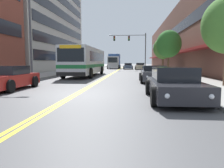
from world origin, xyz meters
The scene contains 20 objects.
ground_plane centered at (0.00, 37.00, 0.00)m, with size 240.00×240.00×0.00m, color #4C4C4F.
sidewalk_left centered at (-7.50, 37.00, 0.07)m, with size 3.99×106.00×0.13m.
sidewalk_right centered at (7.50, 37.00, 0.07)m, with size 3.99×106.00×0.13m.
centre_line centered at (0.00, 37.00, 0.00)m, with size 0.34×106.00×0.01m.
office_tower_left centered at (-15.72, 29.38, 11.14)m, with size 12.08×27.82×22.27m.
storefront_row_right centered at (13.72, 37.00, 5.37)m, with size 9.10×68.00×10.74m.
city_bus centered at (-2.47, 14.09, 1.70)m, with size 2.91×12.11×3.00m.
car_red_parked_left_near centered at (-4.29, 1.66, 0.62)m, with size 2.07×4.54×1.33m.
car_white_parked_left_mid centered at (-4.32, 28.88, 0.65)m, with size 2.10×4.25×1.42m.
car_charcoal_parked_right_foreground centered at (4.38, -0.97, 0.62)m, with size 2.11×4.80×1.33m.
car_dark_grey_parked_right_mid centered at (4.37, 7.10, 0.60)m, with size 2.21×4.43×1.27m.
car_champagne_parked_right_far centered at (4.29, 35.04, 0.64)m, with size 2.14×4.83×1.35m.
car_beige_parked_right_end centered at (4.35, 41.62, 0.59)m, with size 1.98×4.35×1.28m.
car_slate_blue_moving_lead centered at (1.82, 36.77, 0.62)m, with size 2.02×4.69×1.30m.
box_truck centered at (-1.58, 41.47, 1.72)m, with size 2.76×7.12×3.38m.
traffic_signal_mast centered at (2.81, 32.96, 5.04)m, with size 7.21×0.38×7.04m.
street_lamp_left_near centered at (-5.07, 6.73, 4.66)m, with size 1.83×0.28×7.92m.
street_tree_right_mid centered at (6.76, 15.37, 3.56)m, with size 2.79×2.79×4.97m.
street_tree_right_far centered at (7.60, 26.00, 3.71)m, with size 3.14×3.14×5.32m.
fire_hydrant centered at (5.95, 10.92, 0.60)m, with size 0.33×0.25×0.94m.
Camera 1 is at (2.67, -10.01, 1.55)m, focal length 35.00 mm.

